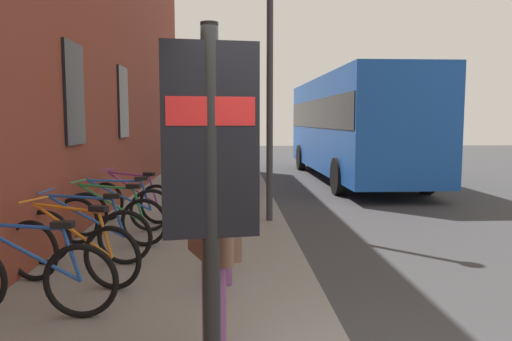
{
  "coord_description": "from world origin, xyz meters",
  "views": [
    {
      "loc": [
        -2.46,
        0.99,
        1.98
      ],
      "look_at": [
        4.75,
        0.64,
        1.25
      ],
      "focal_mm": 34.56,
      "sensor_mm": 36.0,
      "label": 1
    }
  ],
  "objects": [
    {
      "name": "ground",
      "position": [
        6.0,
        -1.0,
        0.0
      ],
      "size": [
        60.0,
        60.0,
        0.0
      ],
      "primitive_type": "plane",
      "color": "#38383A"
    },
    {
      "name": "sidewalk_pavement",
      "position": [
        8.0,
        1.75,
        0.06
      ],
      "size": [
        24.0,
        3.5,
        0.12
      ],
      "primitive_type": "cube",
      "color": "gray",
      "rests_on": "ground"
    },
    {
      "name": "bicycle_mid_rack",
      "position": [
        2.14,
        2.94,
        0.51
      ],
      "size": [
        0.48,
        1.77,
        0.97
      ],
      "color": "black",
      "rests_on": "sidewalk_pavement"
    },
    {
      "name": "bicycle_leaning_wall",
      "position": [
        3.07,
        2.81,
        0.51
      ],
      "size": [
        0.7,
        1.69,
        0.97
      ],
      "color": "black",
      "rests_on": "sidewalk_pavement"
    },
    {
      "name": "bicycle_under_window",
      "position": [
        3.88,
        2.9,
        0.51
      ],
      "size": [
        0.48,
        1.77,
        0.97
      ],
      "color": "black",
      "rests_on": "sidewalk_pavement"
    },
    {
      "name": "bicycle_by_door",
      "position": [
        4.86,
        2.81,
        0.51
      ],
      "size": [
        0.49,
        1.76,
        0.97
      ],
      "color": "black",
      "rests_on": "sidewalk_pavement"
    },
    {
      "name": "bicycle_far_end",
      "position": [
        5.63,
        2.85,
        0.51
      ],
      "size": [
        0.7,
        1.69,
        0.97
      ],
      "color": "black",
      "rests_on": "sidewalk_pavement"
    },
    {
      "name": "bicycle_beside_lamp",
      "position": [
        6.56,
        2.84,
        0.51
      ],
      "size": [
        0.72,
        1.69,
        0.97
      ],
      "color": "black",
      "rests_on": "sidewalk_pavement"
    },
    {
      "name": "transit_info_sign",
      "position": [
        0.31,
        1.11,
        1.72
      ],
      "size": [
        0.16,
        0.56,
        2.4
      ],
      "color": "black",
      "rests_on": "sidewalk_pavement"
    },
    {
      "name": "city_bus",
      "position": [
        13.82,
        -3.0,
        1.92
      ],
      "size": [
        10.52,
        2.72,
        3.35
      ],
      "color": "#1951B2",
      "rests_on": "ground"
    },
    {
      "name": "pedestrian_by_facade",
      "position": [
        3.03,
        1.14,
        1.13
      ],
      "size": [
        0.38,
        0.6,
        1.66
      ],
      "color": "#723F72",
      "rests_on": "sidewalk_pavement"
    },
    {
      "name": "pedestrian_near_bus",
      "position": [
        5.98,
        1.54,
        1.19
      ],
      "size": [
        0.38,
        0.64,
        1.76
      ],
      "color": "maroon",
      "rests_on": "sidewalk_pavement"
    },
    {
      "name": "pedestrian_crossing_street",
      "position": [
        1.13,
        1.13,
        1.19
      ],
      "size": [
        0.63,
        0.41,
        1.75
      ],
      "color": "#723F72",
      "rests_on": "sidewalk_pavement"
    },
    {
      "name": "street_lamp",
      "position": [
        6.61,
        0.3,
        3.24
      ],
      "size": [
        0.28,
        0.28,
        5.28
      ],
      "color": "#333338",
      "rests_on": "sidewalk_pavement"
    }
  ]
}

